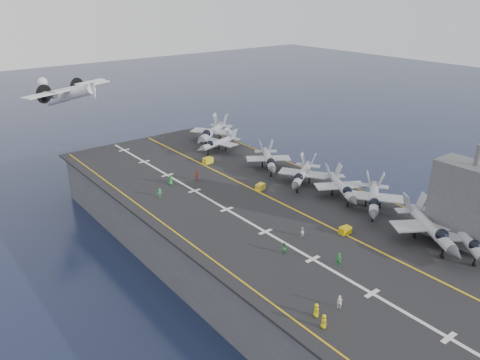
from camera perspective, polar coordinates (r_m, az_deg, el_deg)
ground at (r=87.61m, az=1.63°, el=-8.68°), size 500.00×500.00×0.00m
hull at (r=85.15m, az=1.67°, el=-5.79°), size 36.00×90.00×10.00m
flight_deck at (r=82.83m, az=1.71°, el=-2.62°), size 38.00×92.00×0.40m
foul_line at (r=84.52m, az=3.28°, el=-1.95°), size 0.35×90.00×0.02m
landing_centerline at (r=79.39m, az=-1.63°, el=-3.60°), size 0.50×90.00×0.02m
deck_edge_port at (r=74.13m, az=-8.52°, el=-5.85°), size 0.25×90.00×0.02m
deck_edge_stbd at (r=94.72m, az=10.36°, el=0.45°), size 0.25×90.00×0.02m
island_superstructure at (r=74.15m, az=26.24°, el=-1.63°), size 5.00×10.00×15.00m
fighter_jet_0 at (r=73.34m, az=25.76°, el=-6.29°), size 15.47×16.05×4.66m
fighter_jet_1 at (r=73.62m, az=22.15°, el=-5.26°), size 16.89×18.44×5.33m
fighter_jet_2 at (r=81.03m, az=16.02°, el=-2.04°), size 17.10×16.13×4.95m
fighter_jet_3 at (r=84.63m, az=12.25°, el=-0.73°), size 14.40×16.00×4.63m
fighter_jet_4 at (r=88.96m, az=7.60°, el=0.79°), size 16.36×14.95×4.73m
fighter_jet_5 at (r=96.20m, az=3.53°, el=2.62°), size 15.15×16.38×4.73m
fighter_jet_7 at (r=107.17m, az=-2.65°, el=4.63°), size 14.38×11.27×4.42m
fighter_jet_8 at (r=113.40m, az=-3.42°, el=5.94°), size 19.67×18.23×5.68m
tow_cart_a at (r=73.48m, az=12.69°, el=-5.99°), size 1.84×1.26×1.07m
tow_cart_b at (r=86.98m, az=2.49°, el=-0.83°), size 2.12×1.70×1.10m
tow_cart_c at (r=100.36m, az=-3.93°, el=2.39°), size 2.16×1.51×1.23m
crew_0 at (r=54.32m, az=10.17°, el=-16.60°), size 0.79×1.10×1.73m
crew_1 at (r=57.51m, az=12.05°, el=-14.32°), size 1.14×1.19×1.66m
crew_2 at (r=66.80m, az=5.36°, el=-8.27°), size 1.10×0.86×1.63m
crew_3 at (r=84.89m, az=-9.76°, el=-1.56°), size 1.08×0.82×1.62m
crew_4 at (r=91.31m, az=-5.28°, el=0.55°), size 1.41×1.44×2.01m
crew_5 at (r=89.92m, az=-8.47°, el=0.03°), size 1.43×1.35×1.98m
crew_6 at (r=65.19m, az=11.97°, el=-9.43°), size 1.13×1.31×1.83m
crew_7 at (r=71.31m, az=7.56°, el=-6.28°), size 1.04×0.78×1.59m
transport_plane at (r=120.01m, az=-20.05°, el=9.71°), size 29.06×24.95×5.79m
crew_8 at (r=55.71m, az=9.28°, el=-15.40°), size 0.79×1.10×1.73m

